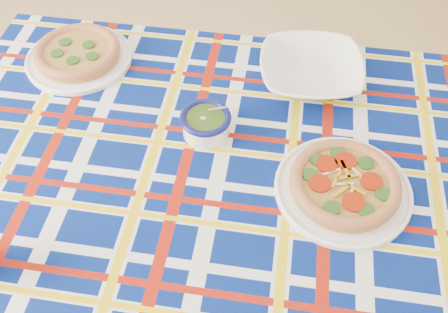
{
  "coord_description": "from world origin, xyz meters",
  "views": [
    {
      "loc": [
        0.49,
        -0.87,
        1.84
      ],
      "look_at": [
        0.51,
        -0.05,
        0.85
      ],
      "focal_mm": 40.0,
      "sensor_mm": 36.0,
      "label": 1
    }
  ],
  "objects_px": {
    "dining_table": "(253,191)",
    "pesto_bowl": "(206,122)",
    "main_focaccia_plate": "(345,184)",
    "serving_bowl": "(311,71)"
  },
  "relations": [
    {
      "from": "dining_table",
      "to": "main_focaccia_plate",
      "type": "distance_m",
      "value": 0.25
    },
    {
      "from": "main_focaccia_plate",
      "to": "pesto_bowl",
      "type": "distance_m",
      "value": 0.4
    },
    {
      "from": "main_focaccia_plate",
      "to": "pesto_bowl",
      "type": "relative_size",
      "value": 2.52
    },
    {
      "from": "dining_table",
      "to": "serving_bowl",
      "type": "height_order",
      "value": "serving_bowl"
    },
    {
      "from": "main_focaccia_plate",
      "to": "pesto_bowl",
      "type": "xyz_separation_m",
      "value": [
        -0.34,
        0.21,
        0.01
      ]
    },
    {
      "from": "serving_bowl",
      "to": "main_focaccia_plate",
      "type": "bearing_deg",
      "value": -86.13
    },
    {
      "from": "dining_table",
      "to": "main_focaccia_plate",
      "type": "height_order",
      "value": "main_focaccia_plate"
    },
    {
      "from": "dining_table",
      "to": "serving_bowl",
      "type": "relative_size",
      "value": 6.33
    },
    {
      "from": "dining_table",
      "to": "pesto_bowl",
      "type": "height_order",
      "value": "pesto_bowl"
    },
    {
      "from": "dining_table",
      "to": "main_focaccia_plate",
      "type": "bearing_deg",
      "value": -7.54
    }
  ]
}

